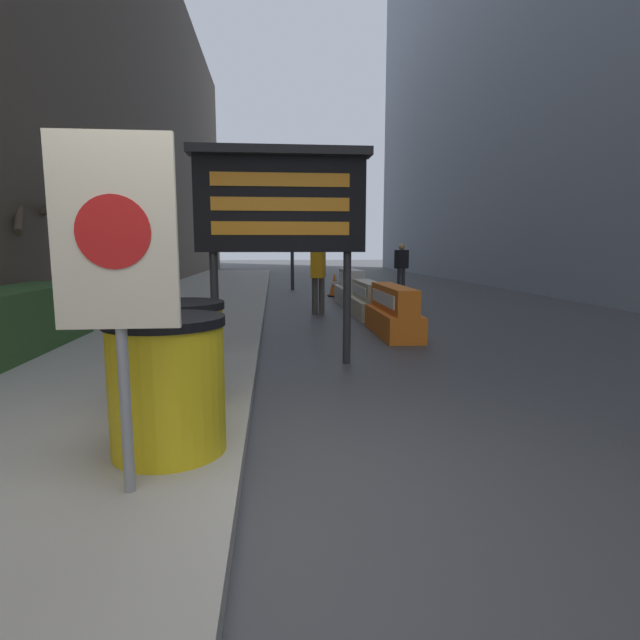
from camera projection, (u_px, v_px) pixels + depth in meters
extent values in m
plane|color=#3F3F42|center=(239.00, 505.00, 2.88)|extent=(120.00, 120.00, 0.00)
cube|color=brown|center=(85.00, 28.00, 11.26)|extent=(0.40, 50.40, 12.78)
cylinder|color=#4C3D2D|center=(67.00, 262.00, 8.37)|extent=(0.28, 0.28, 2.21)
cylinder|color=#4C3D2D|center=(68.00, 187.00, 8.62)|extent=(0.98, 0.28, 1.00)
cylinder|color=#4C3D2D|center=(97.00, 177.00, 8.44)|extent=(0.53, 1.11, 1.34)
cylinder|color=#4C3D2D|center=(97.00, 180.00, 8.29)|extent=(0.24, 1.19, 1.49)
cylinder|color=#4C3D2D|center=(20.00, 209.00, 7.90)|extent=(0.59, 1.22, 0.91)
cylinder|color=#4C3D2D|center=(83.00, 188.00, 8.63)|extent=(0.94, 0.55, 0.87)
cylinder|color=yellow|center=(168.00, 389.00, 3.25)|extent=(0.74, 0.74, 0.84)
cylinder|color=black|center=(165.00, 321.00, 3.19)|extent=(0.77, 0.77, 0.06)
cylinder|color=yellow|center=(179.00, 359.00, 4.12)|extent=(0.74, 0.74, 0.84)
cylinder|color=black|center=(177.00, 306.00, 4.06)|extent=(0.77, 0.77, 0.06)
cylinder|color=gray|center=(123.00, 366.00, 2.66)|extent=(0.06, 0.06, 1.41)
cube|color=beige|center=(114.00, 232.00, 2.54)|extent=(0.63, 0.04, 1.00)
cylinder|color=red|center=(113.00, 232.00, 2.52)|extent=(0.38, 0.01, 0.38)
cylinder|color=#28282B|center=(215.00, 310.00, 6.17)|extent=(0.10, 0.10, 1.42)
cylinder|color=#28282B|center=(347.00, 308.00, 6.32)|extent=(0.10, 0.10, 1.42)
cube|color=black|center=(281.00, 205.00, 6.06)|extent=(2.06, 0.24, 1.14)
cube|color=#28282B|center=(280.00, 151.00, 5.90)|extent=(2.18, 0.34, 0.10)
cube|color=orange|center=(280.00, 180.00, 5.90)|extent=(1.65, 0.02, 0.16)
cube|color=orange|center=(281.00, 204.00, 5.94)|extent=(1.65, 0.02, 0.16)
cube|color=orange|center=(281.00, 228.00, 5.98)|extent=(1.65, 0.02, 0.16)
cube|color=orange|center=(393.00, 322.00, 8.52)|extent=(0.59, 2.05, 0.42)
cube|color=orange|center=(393.00, 298.00, 8.46)|extent=(0.35, 2.05, 0.42)
cube|color=white|center=(383.00, 298.00, 8.45)|extent=(0.02, 1.64, 0.21)
cube|color=beige|center=(368.00, 308.00, 10.79)|extent=(0.62, 1.92, 0.38)
cube|color=beige|center=(368.00, 290.00, 10.73)|extent=(0.37, 1.92, 0.38)
cube|color=white|center=(359.00, 290.00, 10.71)|extent=(0.02, 1.53, 0.19)
cube|color=silver|center=(351.00, 295.00, 13.15)|extent=(0.64, 1.92, 0.46)
cube|color=silver|center=(351.00, 278.00, 13.09)|extent=(0.39, 1.92, 0.46)
cube|color=white|center=(343.00, 278.00, 13.07)|extent=(0.02, 1.53, 0.23)
cube|color=black|center=(335.00, 296.00, 15.24)|extent=(0.40, 0.40, 0.04)
cone|color=orange|center=(335.00, 284.00, 15.19)|extent=(0.32, 0.32, 0.68)
cylinder|color=white|center=(335.00, 283.00, 15.19)|extent=(0.19, 0.19, 0.10)
cylinder|color=#2D2D30|center=(292.00, 237.00, 17.39)|extent=(0.12, 0.12, 3.70)
cube|color=#23281E|center=(292.00, 194.00, 17.03)|extent=(0.28, 0.28, 0.84)
sphere|color=#360605|center=(292.00, 185.00, 16.84)|extent=(0.15, 0.15, 0.15)
sphere|color=#392C06|center=(292.00, 194.00, 16.88)|extent=(0.15, 0.15, 0.15)
sphere|color=green|center=(292.00, 202.00, 16.92)|extent=(0.15, 0.15, 0.15)
cylinder|color=#333338|center=(399.00, 280.00, 16.88)|extent=(0.13, 0.13, 0.79)
cylinder|color=#333338|center=(403.00, 280.00, 16.89)|extent=(0.13, 0.13, 0.79)
cube|color=black|center=(402.00, 259.00, 16.79)|extent=(0.49, 0.42, 0.62)
sphere|color=tan|center=(402.00, 247.00, 16.73)|extent=(0.22, 0.22, 0.22)
cylinder|color=#514C42|center=(315.00, 296.00, 11.12)|extent=(0.13, 0.13, 0.82)
cylinder|color=#514C42|center=(322.00, 296.00, 11.13)|extent=(0.13, 0.13, 0.82)
cube|color=orange|center=(318.00, 263.00, 11.02)|extent=(0.37, 0.50, 0.65)
sphere|color=#BC7F4A|center=(318.00, 243.00, 10.96)|extent=(0.22, 0.22, 0.22)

